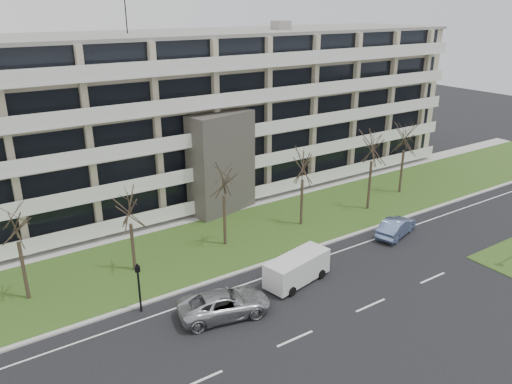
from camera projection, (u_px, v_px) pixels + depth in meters
ground at (371, 305)px, 31.26m from camera, size 160.00×160.00×0.00m
grass_verge at (256, 231)px, 41.36m from camera, size 90.00×10.00×0.06m
curb at (293, 254)px, 37.46m from camera, size 90.00×0.35×0.12m
sidewalk at (222, 210)px, 45.63m from camera, size 90.00×2.00×0.08m
lane_edge_line at (305, 263)px, 36.31m from camera, size 90.00×0.12×0.01m
apartment_building at (185, 115)px, 48.25m from camera, size 60.50×15.10×18.75m
silver_pickup at (224, 304)px, 30.03m from camera, size 6.06×3.76×1.56m
blue_sedan at (396, 227)px, 40.43m from camera, size 4.79×2.86×1.49m
white_van at (298, 266)px, 33.57m from camera, size 5.19×2.77×1.91m
pedestrian_signal at (139, 282)px, 29.92m from camera, size 0.36×0.32×3.28m
tree_1 at (14, 219)px, 29.99m from camera, size 3.60×3.60×7.20m
tree_2 at (129, 205)px, 33.59m from camera, size 3.21×3.21×6.42m
tree_3 at (224, 176)px, 37.12m from camera, size 3.66×3.66×7.33m
tree_4 at (303, 162)px, 40.71m from camera, size 3.60×3.60×7.21m
tree_5 at (373, 142)px, 43.67m from camera, size 4.10×4.10×8.19m
tree_6 at (406, 134)px, 47.79m from camera, size 3.88×3.88×7.76m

